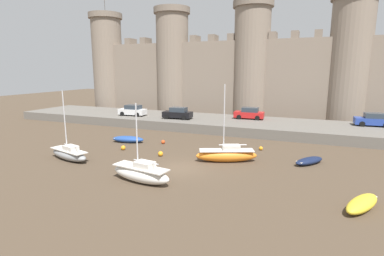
{
  "coord_description": "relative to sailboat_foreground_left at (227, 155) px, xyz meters",
  "views": [
    {
      "loc": [
        9.88,
        -21.79,
        8.1
      ],
      "look_at": [
        -0.89,
        4.6,
        2.5
      ],
      "focal_mm": 28.0,
      "sensor_mm": 36.0,
      "label": 1
    }
  ],
  "objects": [
    {
      "name": "mooring_buoy_near_shore",
      "position": [
        -8.28,
        3.64,
        -0.43
      ],
      "size": [
        0.43,
        0.43,
        0.43
      ],
      "primitive_type": "sphere",
      "color": "#E04C1E",
      "rests_on": "ground"
    },
    {
      "name": "sailboat_near_channel_right",
      "position": [
        -4.46,
        -7.1,
        0.02
      ],
      "size": [
        5.18,
        2.25,
        5.78
      ],
      "color": "silver",
      "rests_on": "ground"
    },
    {
      "name": "rowboat_foreground_centre",
      "position": [
        6.83,
        1.98,
        -0.33
      ],
      "size": [
        2.78,
        3.21,
        0.6
      ],
      "color": "#141E3D",
      "rests_on": "ground"
    },
    {
      "name": "mooring_buoy_near_channel",
      "position": [
        -10.84,
        -0.22,
        -0.41
      ],
      "size": [
        0.47,
        0.47,
        0.47
      ],
      "primitive_type": "sphere",
      "color": "orange",
      "rests_on": "ground"
    },
    {
      "name": "castle",
      "position": [
        -3.05,
        24.8,
        7.6
      ],
      "size": [
        63.26,
        6.37,
        21.65
      ],
      "color": "gray",
      "rests_on": "ground"
    },
    {
      "name": "mooring_buoy_off_centre",
      "position": [
        -6.26,
        -0.74,
        -0.4
      ],
      "size": [
        0.48,
        0.48,
        0.48
      ],
      "primitive_type": "sphere",
      "color": "orange",
      "rests_on": "ground"
    },
    {
      "name": "rowboat_foreground_right",
      "position": [
        9.89,
        -6.02,
        -0.26
      ],
      "size": [
        2.61,
        3.65,
        0.74
      ],
      "color": "yellow",
      "rests_on": "ground"
    },
    {
      "name": "car_quay_centre_east",
      "position": [
        -1.45,
        16.74,
        1.36
      ],
      "size": [
        4.18,
        2.04,
        1.62
      ],
      "color": "red",
      "rests_on": "quay_road"
    },
    {
      "name": "car_quay_west",
      "position": [
        -10.87,
        13.1,
        1.36
      ],
      "size": [
        4.18,
        2.04,
        1.62
      ],
      "color": "black",
      "rests_on": "quay_road"
    },
    {
      "name": "car_quay_east",
      "position": [
        -18.4,
        13.17,
        1.36
      ],
      "size": [
        4.18,
        2.04,
        1.62
      ],
      "color": "silver",
      "rests_on": "quay_road"
    },
    {
      "name": "quay_road",
      "position": [
        -3.05,
        14.86,
        -0.03
      ],
      "size": [
        68.88,
        10.0,
        1.23
      ],
      "primitive_type": "cube",
      "color": "#666059",
      "rests_on": "ground"
    },
    {
      "name": "rowboat_near_channel_left",
      "position": [
        -12.26,
        2.74,
        -0.26
      ],
      "size": [
        3.83,
        1.9,
        0.72
      ],
      "color": "#234793",
      "rests_on": "ground"
    },
    {
      "name": "car_quay_centre_west",
      "position": [
        13.78,
        17.06,
        1.36
      ],
      "size": [
        4.18,
        2.04,
        1.62
      ],
      "color": "#263F99",
      "rests_on": "quay_road"
    },
    {
      "name": "mooring_buoy_mid_mud",
      "position": [
        2.19,
        5.02,
        -0.44
      ],
      "size": [
        0.39,
        0.39,
        0.39
      ],
      "primitive_type": "sphere",
      "color": "orange",
      "rests_on": "ground"
    },
    {
      "name": "ground_plane",
      "position": [
        -3.05,
        -3.14,
        -0.64
      ],
      "size": [
        160.0,
        160.0,
        0.0
      ],
      "primitive_type": "plane",
      "color": "#4C3D2D"
    },
    {
      "name": "sailboat_foreground_left",
      "position": [
        0.0,
        0.0,
        0.0
      ],
      "size": [
        5.54,
        3.4,
        6.87
      ],
      "color": "orange",
      "rests_on": "ground"
    },
    {
      "name": "sailboat_midflat_centre",
      "position": [
        -13.42,
        -4.89,
        -0.07
      ],
      "size": [
        5.04,
        2.51,
        6.28
      ],
      "color": "gray",
      "rests_on": "ground"
    }
  ]
}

